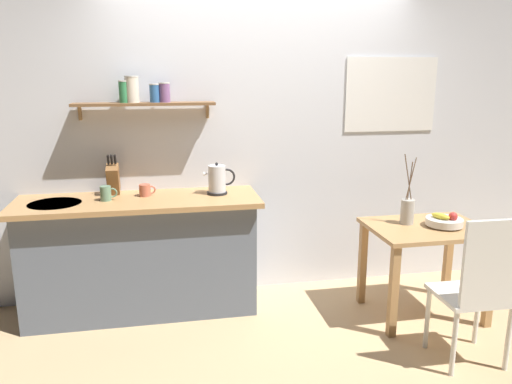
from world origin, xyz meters
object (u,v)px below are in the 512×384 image
Objects in this scene: coffee_mug_by_sink at (106,193)px; coffee_mug_spare at (145,190)px; knife_block at (113,179)px; fruit_bowl at (444,221)px; twig_vase at (407,211)px; electric_kettle at (217,180)px; dining_table at (426,243)px; dining_chair_near at (479,286)px.

coffee_mug_spare is (0.28, 0.09, -0.01)m from coffee_mug_by_sink.
coffee_mug_by_sink is (-0.04, -0.18, -0.07)m from knife_block.
knife_block is 0.27m from coffee_mug_spare.
fruit_bowl is at bearing -14.38° from coffee_mug_spare.
twig_vase reaches higher than fruit_bowl.
fruit_bowl is at bearing -27.44° from twig_vase.
knife_block is at bearing 164.92° from fruit_bowl.
coffee_mug_by_sink is 0.99× the size of coffee_mug_spare.
fruit_bowl is 2.18× the size of coffee_mug_by_sink.
electric_kettle is 0.81m from knife_block.
knife_block is (-2.45, 0.66, 0.29)m from fruit_bowl.
knife_block is at bearing 164.97° from dining_table.
twig_vase is 4.28× the size of coffee_mug_spare.
coffee_mug_spare is at bearing 148.40° from dining_chair_near.
dining_table is 0.85× the size of dining_chair_near.
coffee_mug_by_sink is 0.30m from coffee_mug_spare.
dining_chair_near and coffee_mug_spare have the same top height.
knife_block is 0.20m from coffee_mug_by_sink.
twig_vase is (-0.08, 0.82, 0.27)m from dining_chair_near.
twig_vase is 1.48m from electric_kettle.
coffee_mug_by_sink is at bearing -162.69° from coffee_mug_spare.
dining_table is at bearing -14.29° from coffee_mug_spare.
coffee_mug_by_sink is at bearing 171.09° from twig_vase.
twig_vase is at bearing 95.86° from dining_chair_near.
dining_chair_near is 2.71m from knife_block.
knife_block is 2.56× the size of coffee_mug_by_sink.
knife_block reaches higher than coffee_mug_spare.
fruit_bowl is 2.16× the size of coffee_mug_spare.
dining_table is 6.94× the size of coffee_mug_by_sink.
dining_table is at bearing -17.86° from electric_kettle.
knife_block is at bearing 158.80° from coffee_mug_spare.
knife_block is (-2.33, 0.63, 0.46)m from dining_table.
dining_chair_near is 4.06× the size of electric_kettle.
electric_kettle is at bearing 164.08° from twig_vase.
twig_vase is (-0.24, 0.13, 0.06)m from fruit_bowl.
coffee_mug_spare is at bearing 176.07° from electric_kettle.
knife_block is at bearing 149.41° from dining_chair_near.
dining_chair_near is at bearing -30.59° from knife_block.
dining_table is 2.44m from coffee_mug_by_sink.
fruit_bowl is 1.09× the size of electric_kettle.
dining_table is 0.73m from dining_chair_near.
dining_chair_near is at bearing -84.14° from twig_vase.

